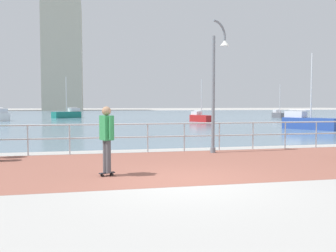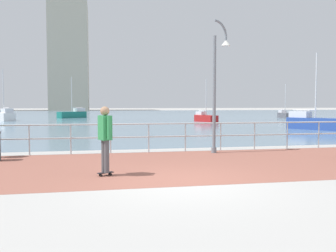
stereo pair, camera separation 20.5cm
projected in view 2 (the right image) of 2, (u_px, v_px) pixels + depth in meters
The scene contains 12 objects.
ground at pixel (110, 118), 47.69m from camera, with size 220.00×220.00×0.00m, color #ADAAA5.
brick_paving at pixel (163, 165), 10.85m from camera, with size 28.00×5.78×0.01m, color #935647.
harbor_water at pixel (107, 115), 57.73m from camera, with size 180.00×88.00×0.00m, color slate.
waterfront_railing at pixel (149, 132), 13.63m from camera, with size 25.25×0.06×1.09m.
lamppost at pixel (218, 80), 13.48m from camera, with size 0.78×0.48×4.85m.
skateboarder at pixel (105, 134), 9.13m from camera, with size 0.41×0.54×1.73m.
sailboat_red at pixel (4, 116), 39.75m from camera, with size 3.01×4.03×5.54m.
sailboat_teal at pixel (313, 122), 25.98m from camera, with size 2.93×3.90×5.36m.
sailboat_gray at pixel (205, 118), 37.69m from camera, with size 1.78×3.21×4.31m.
sailboat_yellow at pixel (73, 114), 47.70m from camera, with size 3.70×3.22×5.29m.
sailboat_ivory at pixel (285, 115), 47.36m from camera, with size 1.32×3.17×4.33m.
tower_glass at pixel (70, 59), 103.77m from camera, with size 10.19×17.96×30.84m.
Camera 2 is at (-1.96, -8.22, 1.79)m, focal length 39.43 mm.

